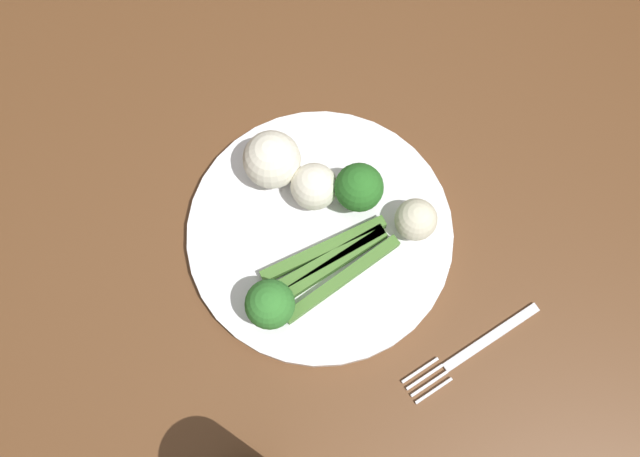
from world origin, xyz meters
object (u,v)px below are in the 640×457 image
at_px(dining_table, 332,289).
at_px(plate, 320,232).
at_px(chair, 587,10).
at_px(cauliflower_left, 416,220).
at_px(broccoli_back, 359,188).
at_px(broccoli_near_center, 270,304).
at_px(asparagus_bundle, 328,267).
at_px(cauliflower_front, 275,158).
at_px(cauliflower_back_right, 314,186).
at_px(fork, 472,350).

relative_size(dining_table, plate, 4.90).
xyz_separation_m(chair, cauliflower_left, (-0.24, 0.58, 0.31)).
height_order(broccoli_back, broccoli_near_center, broccoli_back).
distance_m(dining_table, asparagus_bundle, 0.11).
distance_m(dining_table, broccoli_near_center, 0.16).
xyz_separation_m(broccoli_back, broccoli_near_center, (-0.06, 0.14, -0.00)).
bearing_deg(chair, cauliflower_left, 103.61).
bearing_deg(cauliflower_left, asparagus_bundle, 85.99).
height_order(dining_table, cauliflower_left, cauliflower_left).
height_order(chair, broccoli_near_center, chair).
bearing_deg(broccoli_back, cauliflower_front, 36.81).
distance_m(dining_table, cauliflower_back_right, 0.16).
distance_m(dining_table, broccoli_back, 0.16).
bearing_deg(cauliflower_left, dining_table, 86.58).
relative_size(chair, cauliflower_front, 13.91).
distance_m(asparagus_bundle, broccoli_near_center, 0.08).
height_order(broccoli_near_center, fork, broccoli_near_center).
xyz_separation_m(chair, plate, (-0.19, 0.67, 0.28)).
height_order(dining_table, fork, fork).
bearing_deg(broccoli_near_center, dining_table, -84.07).
height_order(asparagus_bundle, broccoli_near_center, broccoli_near_center).
relative_size(broccoli_near_center, cauliflower_front, 0.98).
relative_size(chair, plate, 3.02).
distance_m(dining_table, chair, 0.73).
distance_m(chair, broccoli_near_center, 0.85).
bearing_deg(fork, cauliflower_back_right, -77.96).
height_order(broccoli_back, cauliflower_back_right, broccoli_back).
relative_size(asparagus_bundle, cauliflower_front, 2.33).
height_order(cauliflower_left, cauliflower_front, cauliflower_front).
xyz_separation_m(cauliflower_left, cauliflower_front, (0.13, 0.09, 0.01)).
xyz_separation_m(plate, fork, (-0.19, -0.07, -0.01)).
distance_m(chair, broccoli_back, 0.71).
height_order(plate, broccoli_near_center, broccoli_near_center).
height_order(asparagus_bundle, cauliflower_left, cauliflower_left).
xyz_separation_m(plate, broccoli_near_center, (-0.05, 0.09, 0.04)).
relative_size(dining_table, cauliflower_front, 22.58).
bearing_deg(chair, plate, 97.14).
bearing_deg(chair, dining_table, 100.23).
height_order(chair, cauliflower_left, chair).
xyz_separation_m(chair, fork, (-0.38, 0.60, 0.27)).
bearing_deg(cauliflower_left, broccoli_back, 32.30).
distance_m(cauliflower_left, fork, 0.15).
bearing_deg(plate, cauliflower_front, 3.31).
relative_size(plate, broccoli_back, 4.56).
distance_m(dining_table, cauliflower_left, 0.16).
bearing_deg(broccoli_back, fork, -175.08).
distance_m(dining_table, plate, 0.11).
relative_size(dining_table, fork, 8.54).
height_order(dining_table, plate, plate).
bearing_deg(broccoli_near_center, fork, -131.57).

